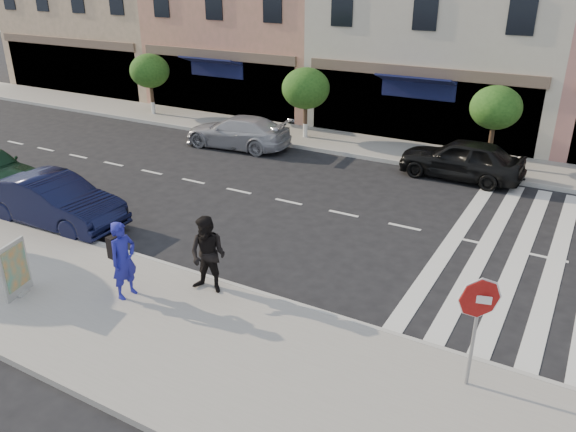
% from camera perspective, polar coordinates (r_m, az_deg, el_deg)
% --- Properties ---
extents(ground, '(120.00, 120.00, 0.00)m').
position_cam_1_polar(ground, '(14.61, -0.84, -5.22)').
color(ground, black).
rests_on(ground, ground).
extents(sidewalk_near, '(60.00, 4.50, 0.15)m').
position_cam_1_polar(sidewalk_near, '(12.00, -10.16, -12.40)').
color(sidewalk_near, gray).
rests_on(sidewalk_near, ground).
extents(sidewalk_far, '(60.00, 3.00, 0.15)m').
position_cam_1_polar(sidewalk_far, '(23.99, 12.65, 6.21)').
color(sidewalk_far, gray).
rests_on(sidewalk_far, ground).
extents(building_centre, '(11.00, 9.00, 11.00)m').
position_cam_1_polar(building_centre, '(28.90, 16.55, 19.74)').
color(building_centre, beige).
rests_on(building_centre, ground).
extents(street_tree_wa, '(2.00, 2.00, 3.05)m').
position_cam_1_polar(street_tree_wa, '(30.30, -13.88, 14.10)').
color(street_tree_wa, '#473323').
rests_on(street_tree_wa, sidewalk_far).
extents(street_tree_wb, '(2.10, 2.10, 3.06)m').
position_cam_1_polar(street_tree_wb, '(25.10, 1.82, 12.81)').
color(street_tree_wb, '#473323').
rests_on(street_tree_wb, sidewalk_far).
extents(street_tree_c, '(1.90, 1.90, 3.04)m').
position_cam_1_polar(street_tree_c, '(22.58, 20.36, 10.24)').
color(street_tree_c, '#473323').
rests_on(street_tree_c, sidewalk_far).
extents(stop_sign, '(0.76, 0.24, 2.22)m').
position_cam_1_polar(stop_sign, '(10.23, 18.75, -8.85)').
color(stop_sign, gray).
rests_on(stop_sign, sidewalk_near).
extents(photographer, '(0.50, 0.71, 1.85)m').
position_cam_1_polar(photographer, '(13.22, -16.37, -4.30)').
color(photographer, navy).
rests_on(photographer, sidewalk_near).
extents(walker, '(0.99, 0.81, 1.87)m').
position_cam_1_polar(walker, '(13.01, -8.13, -3.94)').
color(walker, black).
rests_on(walker, sidewalk_near).
extents(poster_board, '(0.37, 0.84, 1.31)m').
position_cam_1_polar(poster_board, '(14.30, -25.97, -4.97)').
color(poster_board, beige).
rests_on(poster_board, sidewalk_near).
extents(car_near_mid, '(4.64, 1.77, 1.51)m').
position_cam_1_polar(car_near_mid, '(18.12, -22.70, 1.43)').
color(car_near_mid, black).
rests_on(car_near_mid, ground).
extents(car_far_left, '(4.83, 2.27, 1.36)m').
position_cam_1_polar(car_far_left, '(24.44, -5.16, 8.50)').
color(car_far_left, '#A3A2A8').
rests_on(car_far_left, ground).
extents(car_far_mid, '(4.47, 1.90, 1.51)m').
position_cam_1_polar(car_far_mid, '(21.48, 17.20, 5.56)').
color(car_far_mid, black).
rests_on(car_far_mid, ground).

